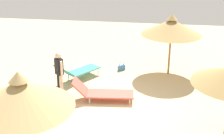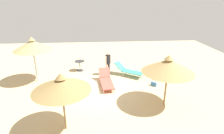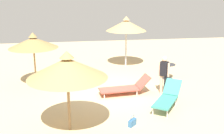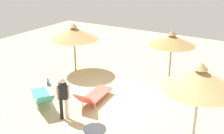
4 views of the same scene
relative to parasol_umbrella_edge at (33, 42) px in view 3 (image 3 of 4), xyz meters
name	(u,v)px [view 3 (image 3 of 4)]	position (x,y,z in m)	size (l,w,h in m)	color
ground	(112,92)	(1.39, 3.36, -2.05)	(24.00, 24.00, 0.10)	tan
parasol_umbrella_edge	(33,42)	(0.00, 0.00, 0.00)	(2.21, 2.21, 2.45)	olive
parasol_umbrella_center	(67,68)	(4.62, 1.49, 0.05)	(2.46, 2.46, 2.58)	olive
parasol_umbrella_near_left	(126,25)	(-2.50, 4.76, 0.35)	(2.24, 2.24, 2.86)	#B2B2B7
lounge_chair_far_left	(168,97)	(3.40, 5.17, -1.59)	(1.99, 1.66, 0.85)	teal
lounge_chair_far_right	(126,87)	(1.83, 3.88, -1.68)	(0.90, 2.21, 0.77)	#CC4C3F
person_standing_front	(164,73)	(2.04, 5.46, -1.06)	(0.37, 0.36, 1.65)	black
handbag	(132,122)	(4.69, 3.52, -1.87)	(0.34, 0.33, 0.40)	#336699
side_table_round	(168,69)	(0.05, 6.37, -1.49)	(0.71, 0.71, 0.74)	#2D2D33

